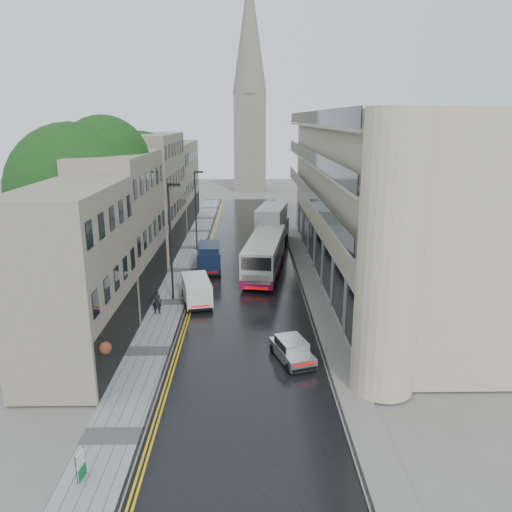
{
  "coord_description": "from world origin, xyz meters",
  "views": [
    {
      "loc": [
        0.17,
        -16.51,
        13.58
      ],
      "look_at": [
        0.7,
        18.0,
        4.05
      ],
      "focal_mm": 35.0,
      "sensor_mm": 36.0,
      "label": 1
    }
  ],
  "objects_px": {
    "cream_bus": "(246,265)",
    "white_van": "(187,298)",
    "pedestrian": "(157,302)",
    "lamp_post_far": "(196,212)",
    "silver_hatchback": "(289,361)",
    "tree_far": "(124,195)",
    "navy_van": "(198,262)",
    "lamp_post_near": "(171,243)",
    "white_lorry": "(259,229)",
    "tree_near": "(77,212)",
    "estate_sign": "(80,466)"
  },
  "relations": [
    {
      "from": "tree_far",
      "to": "lamp_post_far",
      "type": "distance_m",
      "value": 7.36
    },
    {
      "from": "white_van",
      "to": "estate_sign",
      "type": "relative_size",
      "value": 3.89
    },
    {
      "from": "white_lorry",
      "to": "estate_sign",
      "type": "bearing_deg",
      "value": -90.93
    },
    {
      "from": "tree_near",
      "to": "tree_far",
      "type": "distance_m",
      "value": 13.02
    },
    {
      "from": "pedestrian",
      "to": "silver_hatchback",
      "type": "bearing_deg",
      "value": 139.0
    },
    {
      "from": "silver_hatchback",
      "to": "lamp_post_far",
      "type": "height_order",
      "value": "lamp_post_far"
    },
    {
      "from": "tree_near",
      "to": "silver_hatchback",
      "type": "xyz_separation_m",
      "value": [
        14.85,
        -11.63,
        -6.25
      ]
    },
    {
      "from": "tree_far",
      "to": "white_lorry",
      "type": "height_order",
      "value": "tree_far"
    },
    {
      "from": "cream_bus",
      "to": "pedestrian",
      "type": "relative_size",
      "value": 6.58
    },
    {
      "from": "pedestrian",
      "to": "estate_sign",
      "type": "xyz_separation_m",
      "value": [
        0.03,
        -16.95,
        -0.34
      ]
    },
    {
      "from": "cream_bus",
      "to": "white_van",
      "type": "height_order",
      "value": "cream_bus"
    },
    {
      "from": "white_lorry",
      "to": "pedestrian",
      "type": "relative_size",
      "value": 4.81
    },
    {
      "from": "tree_far",
      "to": "silver_hatchback",
      "type": "bearing_deg",
      "value": -59.42
    },
    {
      "from": "tree_near",
      "to": "cream_bus",
      "type": "bearing_deg",
      "value": 17.89
    },
    {
      "from": "lamp_post_near",
      "to": "white_van",
      "type": "bearing_deg",
      "value": -39.6
    },
    {
      "from": "tree_near",
      "to": "cream_bus",
      "type": "relative_size",
      "value": 1.17
    },
    {
      "from": "silver_hatchback",
      "to": "pedestrian",
      "type": "bearing_deg",
      "value": 118.35
    },
    {
      "from": "white_lorry",
      "to": "navy_van",
      "type": "relative_size",
      "value": 1.69
    },
    {
      "from": "cream_bus",
      "to": "white_van",
      "type": "bearing_deg",
      "value": -114.41
    },
    {
      "from": "lamp_post_far",
      "to": "pedestrian",
      "type": "bearing_deg",
      "value": -98.48
    },
    {
      "from": "cream_bus",
      "to": "lamp_post_far",
      "type": "height_order",
      "value": "lamp_post_far"
    },
    {
      "from": "tree_near",
      "to": "cream_bus",
      "type": "distance_m",
      "value": 14.09
    },
    {
      "from": "navy_van",
      "to": "lamp_post_near",
      "type": "xyz_separation_m",
      "value": [
        -1.37,
        -6.16,
        3.25
      ]
    },
    {
      "from": "white_van",
      "to": "navy_van",
      "type": "height_order",
      "value": "navy_van"
    },
    {
      "from": "white_lorry",
      "to": "silver_hatchback",
      "type": "xyz_separation_m",
      "value": [
        1.12,
        -26.54,
        -1.61
      ]
    },
    {
      "from": "tree_far",
      "to": "lamp_post_near",
      "type": "relative_size",
      "value": 1.4
    },
    {
      "from": "lamp_post_far",
      "to": "silver_hatchback",
      "type": "bearing_deg",
      "value": -78.73
    },
    {
      "from": "tree_far",
      "to": "lamp_post_near",
      "type": "xyz_separation_m",
      "value": [
        6.53,
        -13.19,
        -1.65
      ]
    },
    {
      "from": "navy_van",
      "to": "white_van",
      "type": "bearing_deg",
      "value": -94.0
    },
    {
      "from": "silver_hatchback",
      "to": "navy_van",
      "type": "bearing_deg",
      "value": 93.34
    },
    {
      "from": "white_van",
      "to": "lamp_post_near",
      "type": "height_order",
      "value": "lamp_post_near"
    },
    {
      "from": "tree_far",
      "to": "cream_bus",
      "type": "relative_size",
      "value": 1.05
    },
    {
      "from": "navy_van",
      "to": "lamp_post_far",
      "type": "distance_m",
      "value": 9.16
    },
    {
      "from": "lamp_post_far",
      "to": "estate_sign",
      "type": "xyz_separation_m",
      "value": [
        -1.05,
        -34.65,
        -3.57
      ]
    },
    {
      "from": "navy_van",
      "to": "lamp_post_far",
      "type": "bearing_deg",
      "value": 92.56
    },
    {
      "from": "pedestrian",
      "to": "lamp_post_near",
      "type": "bearing_deg",
      "value": -100.27
    },
    {
      "from": "white_lorry",
      "to": "cream_bus",
      "type": "bearing_deg",
      "value": -85.59
    },
    {
      "from": "tree_near",
      "to": "tree_far",
      "type": "relative_size",
      "value": 1.11
    },
    {
      "from": "tree_far",
      "to": "lamp_post_far",
      "type": "bearing_deg",
      "value": 12.92
    },
    {
      "from": "white_lorry",
      "to": "white_van",
      "type": "relative_size",
      "value": 1.98
    },
    {
      "from": "lamp_post_near",
      "to": "lamp_post_far",
      "type": "xyz_separation_m",
      "value": [
        0.38,
        14.78,
        -0.32
      ]
    },
    {
      "from": "silver_hatchback",
      "to": "navy_van",
      "type": "xyz_separation_m",
      "value": [
        -6.65,
        17.59,
        0.64
      ]
    },
    {
      "from": "white_lorry",
      "to": "pedestrian",
      "type": "bearing_deg",
      "value": -101.58
    },
    {
      "from": "silver_hatchback",
      "to": "tree_far",
      "type": "bearing_deg",
      "value": 103.21
    },
    {
      "from": "tree_near",
      "to": "pedestrian",
      "type": "xyz_separation_m",
      "value": [
        6.13,
        -3.12,
        -5.92
      ]
    },
    {
      "from": "cream_bus",
      "to": "pedestrian",
      "type": "xyz_separation_m",
      "value": [
        -6.29,
        -7.13,
        -0.62
      ]
    },
    {
      "from": "white_van",
      "to": "navy_van",
      "type": "distance_m",
      "value": 8.46
    },
    {
      "from": "lamp_post_far",
      "to": "tree_far",
      "type": "bearing_deg",
      "value": -172.06
    },
    {
      "from": "tree_near",
      "to": "lamp_post_near",
      "type": "xyz_separation_m",
      "value": [
        6.83,
        -0.19,
        -2.37
      ]
    },
    {
      "from": "lamp_post_far",
      "to": "white_van",
      "type": "bearing_deg",
      "value": -91.66
    }
  ]
}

